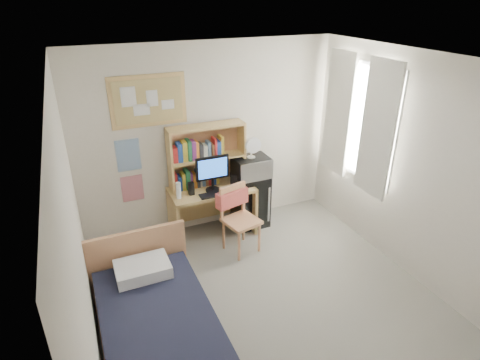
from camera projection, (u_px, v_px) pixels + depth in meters
name	position (u px, v px, depth m)	size (l,w,h in m)	color
floor	(279.00, 316.00, 4.29)	(3.60, 4.20, 0.02)	gray
ceiling	(293.00, 67.00, 3.17)	(3.60, 4.20, 0.02)	white
wall_back	(209.00, 140.00, 5.47)	(3.60, 0.04, 2.60)	white
wall_left	(80.00, 256.00, 3.09)	(0.04, 4.20, 2.60)	white
wall_right	(429.00, 177.00, 4.38)	(0.04, 4.20, 2.60)	white
window_unit	(358.00, 121.00, 5.22)	(0.10, 1.40, 1.70)	white
curtain_left	(377.00, 131.00, 4.88)	(0.04, 0.55, 1.70)	white
curtain_right	(338.00, 114.00, 5.54)	(0.04, 0.55, 1.70)	white
bulletin_board	(148.00, 101.00, 4.91)	(0.94, 0.03, 0.64)	tan
poster_wave	(128.00, 155.00, 5.09)	(0.30, 0.01, 0.42)	#2963A5
poster_japan	(132.00, 188.00, 5.29)	(0.28, 0.01, 0.36)	#C0213A
desk	(212.00, 211.00, 5.59)	(1.14, 0.57, 0.71)	#E0B76D
desk_chair	(241.00, 221.00, 5.18)	(0.45, 0.45, 0.90)	tan
mini_fridge	(250.00, 200.00, 5.83)	(0.46, 0.46, 0.78)	black
bed	(164.00, 349.00, 3.55)	(1.00, 2.01, 0.55)	black
hutch	(207.00, 156.00, 5.38)	(1.04, 0.26, 0.85)	#E0B76D
monitor	(213.00, 174.00, 5.28)	(0.45, 0.04, 0.48)	black
keyboard	(217.00, 194.00, 5.26)	(0.45, 0.14, 0.02)	black
speaker_left	(191.00, 189.00, 5.24)	(0.07, 0.07, 0.17)	black
speaker_right	(234.00, 181.00, 5.45)	(0.07, 0.07, 0.17)	black
water_bottle	(179.00, 191.00, 5.13)	(0.06, 0.06, 0.22)	white
hoodie	(232.00, 198.00, 5.22)	(0.44, 0.13, 0.21)	#CF574F
microwave	(251.00, 167.00, 5.58)	(0.48, 0.37, 0.28)	silver
desk_fan	(251.00, 148.00, 5.46)	(0.22, 0.22, 0.27)	white
pillow	(143.00, 269.00, 4.02)	(0.53, 0.37, 0.13)	white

